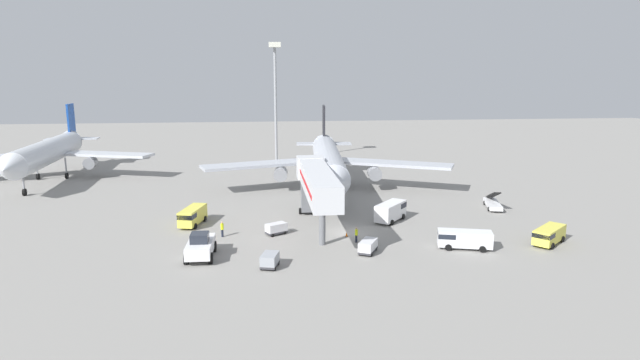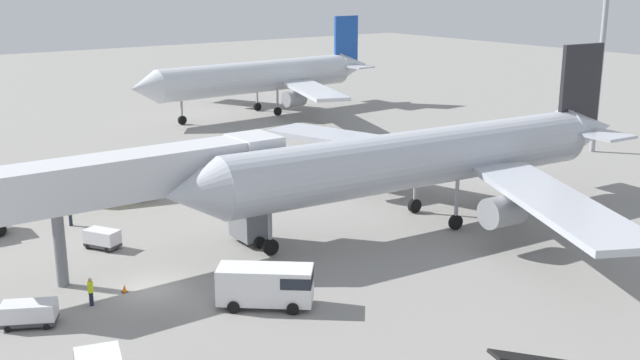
{
  "view_description": "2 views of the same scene",
  "coord_description": "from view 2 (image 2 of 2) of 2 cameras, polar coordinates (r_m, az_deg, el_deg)",
  "views": [
    {
      "loc": [
        -10.27,
        -57.17,
        17.89
      ],
      "look_at": [
        -2.19,
        10.96,
        4.09
      ],
      "focal_mm": 29.21,
      "sensor_mm": 36.0,
      "label": 1
    },
    {
      "loc": [
        39.18,
        -16.25,
        17.88
      ],
      "look_at": [
        -2.7,
        14.28,
        3.85
      ],
      "focal_mm": 42.38,
      "sensor_mm": 36.0,
      "label": 2
    }
  ],
  "objects": [
    {
      "name": "airplane_at_gate",
      "position": [
        56.16,
        8.44,
        1.71
      ],
      "size": [
        39.81,
        40.6,
        12.56
      ],
      "color": "#B7BCC6",
      "rests_on": "ground"
    },
    {
      "name": "baggage_cart_rear_right",
      "position": [
        53.29,
        -16.12,
        -4.24
      ],
      "size": [
        2.63,
        2.21,
        1.32
      ],
      "color": "#38383D",
      "rests_on": "ground"
    },
    {
      "name": "service_van_near_left",
      "position": [
        63.8,
        -15.06,
        -0.54
      ],
      "size": [
        3.08,
        5.66,
        2.09
      ],
      "color": "#E5DB4C",
      "rests_on": "ground"
    },
    {
      "name": "safety_cone_alpha",
      "position": [
        46.0,
        -14.55,
        -7.91
      ],
      "size": [
        0.32,
        0.32,
        0.5
      ],
      "color": "black",
      "rests_on": "ground"
    },
    {
      "name": "airplane_background",
      "position": [
        101.54,
        -4.26,
        7.8
      ],
      "size": [
        35.25,
        37.71,
        12.43
      ],
      "color": "silver",
      "rests_on": "ground"
    },
    {
      "name": "ground_crew_worker_foreground",
      "position": [
        58.7,
        -18.35,
        -2.42
      ],
      "size": [
        0.46,
        0.46,
        1.79
      ],
      "color": "#1E2333",
      "rests_on": "ground"
    },
    {
      "name": "ground_crew_worker_midground",
      "position": [
        44.47,
        -16.93,
        -8.02
      ],
      "size": [
        0.45,
        0.45,
        1.67
      ],
      "color": "#1E2333",
      "rests_on": "ground"
    },
    {
      "name": "ground_plane",
      "position": [
        46.03,
        -12.61,
        -8.1
      ],
      "size": [
        300.0,
        300.0,
        0.0
      ],
      "primitive_type": "plane",
      "color": "gray"
    },
    {
      "name": "service_van_mid_center",
      "position": [
        42.43,
        -3.94,
        -7.86
      ],
      "size": [
        4.9,
        5.3,
        2.32
      ],
      "color": "white",
      "rests_on": "ground"
    },
    {
      "name": "jet_bridge",
      "position": [
        48.15,
        -12.62,
        0.12
      ],
      "size": [
        3.47,
        20.43,
        7.52
      ],
      "color": "silver",
      "rests_on": "ground"
    },
    {
      "name": "baggage_cart_rear_left",
      "position": [
        43.16,
        -21.12,
        -9.34
      ],
      "size": [
        2.5,
        3.09,
        1.31
      ],
      "color": "#38383D",
      "rests_on": "ground"
    }
  ]
}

